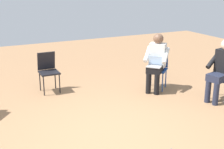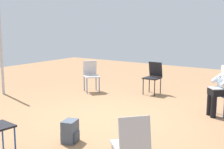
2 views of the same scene
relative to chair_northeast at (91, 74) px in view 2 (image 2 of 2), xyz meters
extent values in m
plane|color=#99704C|center=(-1.77, -1.83, -0.50)|extent=(15.68, 15.68, 0.00)
cube|color=#B7B7BC|center=(-0.05, -0.06, -0.06)|extent=(0.56, 0.56, 0.03)
cylinder|color=#1E4799|center=(-0.01, -0.30, -0.29)|extent=(0.02, 0.02, 0.42)
cylinder|color=#1E4799|center=(-0.28, -0.09, -0.29)|extent=(0.02, 0.02, 0.42)
cylinder|color=#1E4799|center=(0.19, -0.03, -0.29)|extent=(0.02, 0.02, 0.42)
cylinder|color=#1E4799|center=(-0.08, 0.18, -0.29)|extent=(0.02, 0.02, 0.42)
cube|color=#B7B7BC|center=(0.07, 0.09, 0.15)|extent=(0.36, 0.31, 0.40)
cube|color=#B7B7BC|center=(-3.58, -3.45, -0.06)|extent=(0.56, 0.56, 0.03)
cube|color=#B7B7BC|center=(-3.70, -3.60, 0.15)|extent=(0.35, 0.32, 0.40)
cylinder|color=#1E4799|center=(-0.42, -3.73, -0.29)|extent=(0.02, 0.02, 0.42)
cylinder|color=#1E4799|center=(-0.17, -3.50, -0.29)|extent=(0.02, 0.02, 0.42)
cylinder|color=#1E4799|center=(-3.88, -1.38, -0.29)|extent=(0.02, 0.02, 0.42)
cylinder|color=#1E4799|center=(-3.91, -1.72, -0.29)|extent=(0.02, 0.02, 0.42)
cube|color=black|center=(0.66, -1.55, -0.06)|extent=(0.40, 0.40, 0.03)
cylinder|color=black|center=(0.49, -1.72, -0.29)|extent=(0.02, 0.02, 0.42)
cylinder|color=black|center=(0.49, -1.38, -0.29)|extent=(0.02, 0.02, 0.42)
cylinder|color=black|center=(0.83, -1.72, -0.29)|extent=(0.02, 0.02, 0.42)
cylinder|color=black|center=(0.83, -1.38, -0.29)|extent=(0.02, 0.02, 0.42)
cube|color=black|center=(0.85, -1.55, 0.15)|extent=(0.10, 0.38, 0.40)
cylinder|color=black|center=(-0.49, -3.53, -0.27)|extent=(0.11, 0.11, 0.45)
cylinder|color=black|center=(-0.36, -3.41, -0.27)|extent=(0.11, 0.11, 0.45)
cube|color=black|center=(-0.31, -3.60, 0.01)|extent=(0.51, 0.51, 0.14)
cylinder|color=silver|center=(-0.10, -3.53, 0.30)|extent=(0.33, 0.35, 0.31)
cube|color=#9EA0A5|center=(-0.38, -3.52, 0.09)|extent=(0.37, 0.37, 0.02)
cube|color=#B2D1F2|center=(-0.31, -3.60, 0.20)|extent=(0.26, 0.24, 0.20)
cube|color=#475160|center=(-3.10, -2.04, -0.32)|extent=(0.33, 0.27, 0.36)
cube|color=#39414D|center=(-3.10, -2.04, -0.40)|extent=(0.26, 0.30, 0.16)
cylinder|color=#B2B2B7|center=(-1.59, 1.73, 0.75)|extent=(0.07, 0.07, 2.49)
camera|label=1|loc=(-5.65, 0.05, 1.85)|focal=50.00mm
camera|label=2|loc=(-6.63, -5.31, 1.42)|focal=50.00mm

